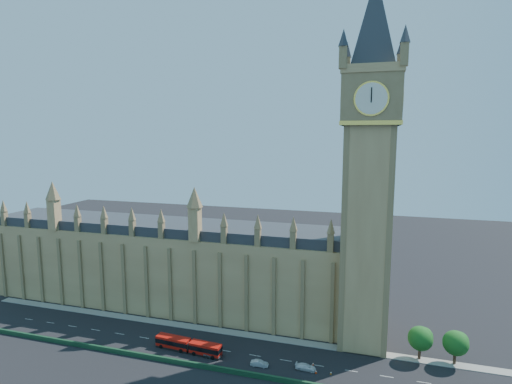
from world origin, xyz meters
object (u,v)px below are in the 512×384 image
(car_silver, at_px, (259,363))
(car_grey, at_px, (212,355))
(car_white, at_px, (306,367))
(red_bus, at_px, (188,345))

(car_silver, bearing_deg, car_grey, 86.22)
(car_grey, xyz_separation_m, car_silver, (12.44, -0.27, -0.04))
(car_grey, bearing_deg, car_silver, -90.71)
(car_silver, distance_m, car_white, 11.15)
(car_grey, xyz_separation_m, car_white, (23.47, 1.37, -0.05))
(red_bus, bearing_deg, car_white, 4.78)
(red_bus, distance_m, car_grey, 7.27)
(red_bus, xyz_separation_m, car_white, (30.60, 0.33, -0.93))
(car_grey, relative_size, car_silver, 1.03)
(red_bus, height_order, car_grey, red_bus)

